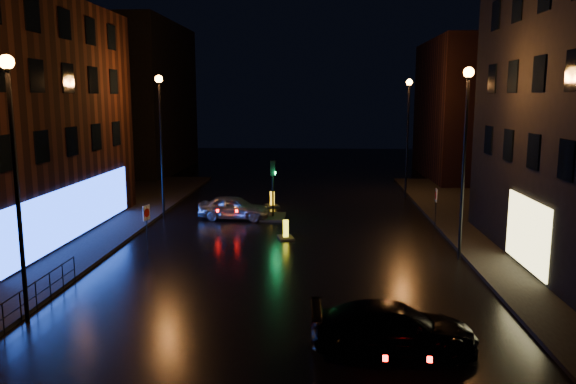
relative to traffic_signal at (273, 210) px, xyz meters
name	(u,v)px	position (x,y,z in m)	size (l,w,h in m)	color
ground	(274,304)	(1.20, -14.00, -0.50)	(120.00, 120.00, 0.00)	black
pavement_left	(10,239)	(-12.80, -6.00, -0.43)	(12.00, 44.00, 0.15)	black
building_far_left	(137,98)	(-14.80, 21.00, 6.50)	(8.00, 16.00, 14.00)	black
building_far_right	(473,110)	(16.20, 18.00, 5.50)	(8.00, 14.00, 12.00)	black
street_lamp_lnear	(14,149)	(-6.60, -16.00, 5.06)	(0.44, 0.44, 8.37)	black
street_lamp_lfar	(160,124)	(-6.60, 0.00, 5.06)	(0.44, 0.44, 8.37)	black
street_lamp_rnear	(465,134)	(9.00, -8.00, 5.06)	(0.44, 0.44, 8.37)	black
street_lamp_rfar	(408,119)	(9.00, 8.00, 5.06)	(0.44, 0.44, 8.37)	black
traffic_signal	(273,210)	(0.00, 0.00, 0.00)	(1.40, 2.40, 3.45)	black
guard_railing	(36,289)	(-6.80, -15.00, 0.24)	(0.05, 6.04, 1.00)	black
silver_hatchback	(234,207)	(-2.27, -0.43, 0.20)	(1.66, 4.13, 1.41)	#B1B5B9
dark_sedan	(394,328)	(4.87, -17.46, 0.18)	(1.91, 4.69, 1.36)	black
bollard_near	(286,234)	(1.05, -4.85, -0.29)	(0.98, 1.25, 0.96)	black
bollard_far	(272,203)	(-0.35, 3.60, -0.29)	(1.08, 1.31, 0.99)	black
road_sign_left	(147,217)	(-5.30, -7.44, 1.12)	(0.19, 0.51, 2.16)	black
road_sign_right	(436,199)	(9.10, -2.16, 1.16)	(0.10, 0.54, 2.21)	black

